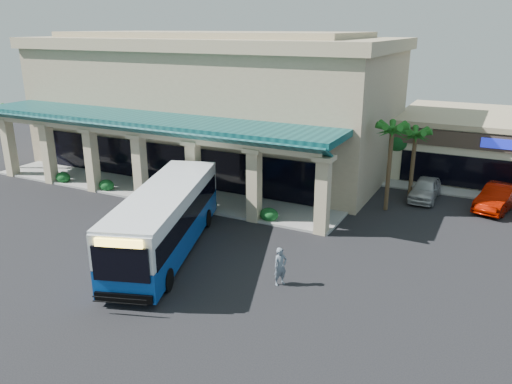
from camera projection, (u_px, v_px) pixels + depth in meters
The scene contains 11 objects.
ground at pixel (188, 246), 28.03m from camera, with size 110.00×110.00×0.00m, color black.
main_building at pixel (214, 100), 43.22m from camera, with size 30.80×14.80×11.35m, color tan, non-canonical shape.
arcade at pixel (148, 155), 36.33m from camera, with size 30.00×6.20×5.70m, color #09383A, non-canonical shape.
palm_0 at pixel (390, 162), 32.64m from camera, with size 2.40×2.40×6.60m, color #185817, non-canonical shape.
palm_1 at pixel (413, 160), 34.88m from camera, with size 2.40×2.40×5.80m, color #185817, non-canonical shape.
palm_2 at pixel (9, 134), 42.23m from camera, with size 2.40×2.40×6.20m, color #185817, non-canonical shape.
broadleaf_tree at pixel (399, 149), 40.12m from camera, with size 2.60×2.60×4.81m, color #0F4519, non-canonical shape.
transit_bus at pixel (166, 221), 26.92m from camera, with size 2.97×12.74×3.56m, color #0D44A4, non-canonical shape.
pedestrian at pixel (280, 266), 23.63m from camera, with size 0.69×0.45×1.89m, color slate.
car_silver at pixel (425, 189), 35.52m from camera, with size 1.80×4.46×1.52m, color #B6B6B7.
car_white at pixel (498, 197), 33.49m from camera, with size 1.78×5.10×1.68m, color #880E00.
Camera 1 is at (15.02, -21.12, 11.75)m, focal length 35.00 mm.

